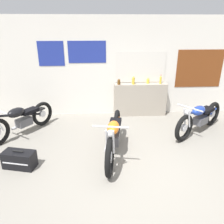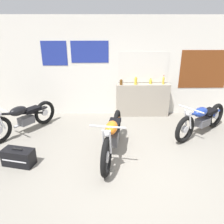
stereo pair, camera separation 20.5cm
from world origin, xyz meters
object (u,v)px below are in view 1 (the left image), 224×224
object	(u,v)px
bottle_leftmost	(119,82)
bottle_left_center	(133,80)
bottle_center	(148,81)
hard_case_black	(19,159)
motorcycle_blue	(200,118)
motorcycle_black	(21,119)
motorcycle_orange	(114,136)
bottle_right_center	(161,80)

from	to	relation	value
bottle_leftmost	bottle_left_center	world-z (taller)	bottle_left_center
bottle_left_center	bottle_center	distance (m)	0.45
bottle_center	hard_case_black	size ratio (longest dim) A/B	0.26
bottle_center	motorcycle_blue	size ratio (longest dim) A/B	0.10
motorcycle_black	motorcycle_orange	bearing A→B (deg)	-25.55
bottle_leftmost	motorcycle_orange	size ratio (longest dim) A/B	0.09
bottle_leftmost	motorcycle_orange	bearing A→B (deg)	-97.76
bottle_left_center	hard_case_black	size ratio (longest dim) A/B	0.41
bottle_leftmost	bottle_left_center	bearing A→B (deg)	1.00
motorcycle_black	hard_case_black	size ratio (longest dim) A/B	2.54
motorcycle_black	hard_case_black	distance (m)	1.46
motorcycle_blue	hard_case_black	distance (m)	4.21
hard_case_black	bottle_center	bearing A→B (deg)	40.40
bottle_leftmost	bottle_center	distance (m)	0.86
motorcycle_black	bottle_leftmost	bearing A→B (deg)	22.86
bottle_left_center	motorcycle_blue	distance (m)	2.04
bottle_center	motorcycle_black	xyz separation A→B (m)	(-3.33, -1.13, -0.64)
bottle_right_center	hard_case_black	xyz separation A→B (m)	(-3.31, -2.46, -0.91)
bottle_center	bottle_right_center	xyz separation A→B (m)	(0.35, -0.05, 0.04)
bottle_right_center	bottle_center	bearing A→B (deg)	171.68
motorcycle_blue	hard_case_black	world-z (taller)	motorcycle_blue
bottle_left_center	motorcycle_black	distance (m)	3.15
bottle_leftmost	bottle_right_center	distance (m)	1.21
motorcycle_blue	hard_case_black	xyz separation A→B (m)	(-4.02, -1.23, -0.23)
bottle_leftmost	bottle_center	size ratio (longest dim) A/B	1.13
bottle_right_center	motorcycle_orange	bearing A→B (deg)	-125.10
bottle_left_center	bottle_leftmost	bearing A→B (deg)	-179.00
bottle_center	bottle_leftmost	bearing A→B (deg)	-174.58
bottle_left_center	bottle_center	size ratio (longest dim) A/B	1.59
bottle_left_center	motorcycle_black	bearing A→B (deg)	-160.01
bottle_leftmost	motorcycle_orange	distance (m)	2.20
bottle_right_center	bottle_left_center	bearing A→B (deg)	-178.42
motorcycle_orange	bottle_center	bearing A→B (deg)	62.38
motorcycle_black	motorcycle_orange	world-z (taller)	motorcycle_orange
bottle_center	motorcycle_blue	world-z (taller)	bottle_center
bottle_leftmost	hard_case_black	distance (m)	3.33
bottle_right_center	motorcycle_orange	world-z (taller)	bottle_right_center
motorcycle_black	motorcycle_orange	xyz separation A→B (m)	(2.19, -1.05, 0.03)
bottle_right_center	motorcycle_blue	size ratio (longest dim) A/B	0.16
bottle_leftmost	motorcycle_black	size ratio (longest dim) A/B	0.11
motorcycle_blue	motorcycle_black	xyz separation A→B (m)	(-4.40, 0.15, 0.00)
bottle_center	bottle_right_center	size ratio (longest dim) A/B	0.63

